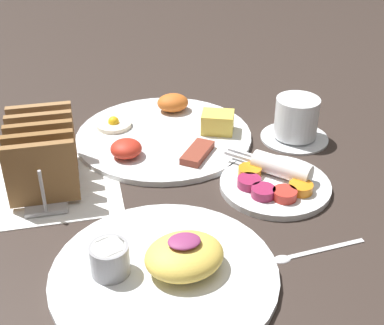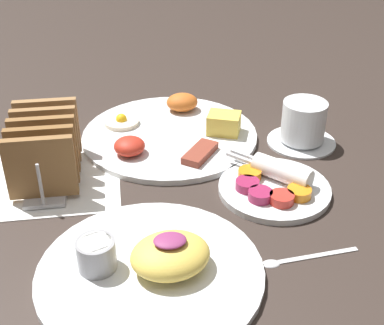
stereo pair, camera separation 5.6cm
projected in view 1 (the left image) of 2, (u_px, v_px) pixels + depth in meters
The scene contains 8 objects.
ground_plane at pixel (176, 201), 0.79m from camera, with size 3.00×3.00×0.00m, color #332823.
napkin_flat at pixel (47, 182), 0.83m from camera, with size 0.22×0.22×0.00m.
plate_breakfast at pixel (165, 133), 0.95m from camera, with size 0.31×0.31×0.05m.
plate_condiments at pixel (275, 181), 0.82m from camera, with size 0.17×0.17×0.04m.
plate_foreground at pixel (165, 268), 0.65m from camera, with size 0.28×0.28×0.06m.
toast_rack at pixel (42, 155), 0.81m from camera, with size 0.10×0.18×0.10m.
coffee_cup at pixel (296, 121), 0.94m from camera, with size 0.12×0.12×0.08m.
teaspoon at pixel (305, 252), 0.69m from camera, with size 0.13×0.02×0.01m.
Camera 1 is at (-0.12, -0.64, 0.46)m, focal length 50.00 mm.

